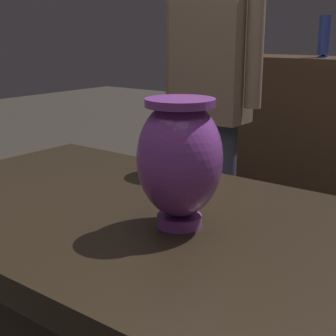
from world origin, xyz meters
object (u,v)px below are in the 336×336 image
(vase_tall_behind, at_px, (170,141))
(visitor_near_left, at_px, (211,89))
(shelf_vase_left, at_px, (324,37))
(vase_centerpiece, at_px, (180,158))

(vase_tall_behind, xyz_separation_m, visitor_near_left, (-0.46, 0.90, 0.01))
(vase_tall_behind, distance_m, visitor_near_left, 1.01)
(shelf_vase_left, xyz_separation_m, visitor_near_left, (-0.09, -1.04, -0.21))
(vase_tall_behind, bearing_deg, shelf_vase_left, 100.74)
(shelf_vase_left, height_order, visitor_near_left, visitor_near_left)
(vase_tall_behind, relative_size, visitor_near_left, 0.08)
(vase_centerpiece, xyz_separation_m, visitor_near_left, (-0.68, 1.15, -0.03))
(vase_centerpiece, height_order, visitor_near_left, visitor_near_left)
(vase_centerpiece, xyz_separation_m, shelf_vase_left, (-0.58, 2.20, 0.18))
(vase_centerpiece, distance_m, visitor_near_left, 1.34)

